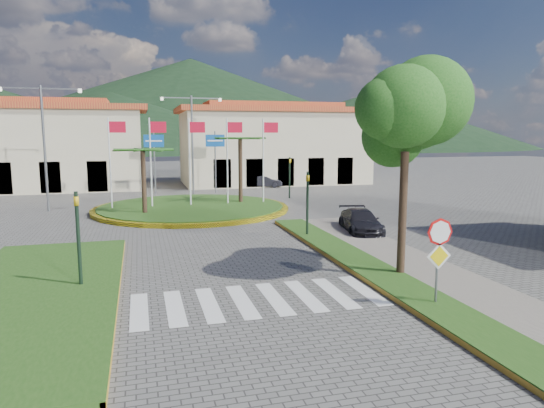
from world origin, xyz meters
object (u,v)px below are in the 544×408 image
object	(u,v)px
stop_sign	(439,248)
car_side_right	(361,221)
roundabout_island	(192,208)
deciduous_tree	(406,128)
car_dark_a	(104,183)
car_dark_b	(264,181)
white_van	(104,183)

from	to	relation	value
stop_sign	car_side_right	bearing A→B (deg)	75.95
roundabout_island	deciduous_tree	bearing A→B (deg)	-72.09
stop_sign	car_dark_a	size ratio (longest dim) A/B	0.68
roundabout_island	car_dark_b	distance (m)	14.35
roundabout_island	white_van	xyz separation A→B (m)	(-6.39, 14.20, 0.40)
stop_sign	white_van	world-z (taller)	stop_sign
car_side_right	deciduous_tree	bearing A→B (deg)	-94.19
roundabout_island	car_dark_a	distance (m)	14.31
deciduous_tree	car_side_right	world-z (taller)	deciduous_tree
deciduous_tree	white_van	distance (m)	33.70
roundabout_island	car_dark_b	world-z (taller)	roundabout_island
car_dark_a	deciduous_tree	bearing A→B (deg)	-177.36
white_van	car_dark_a	world-z (taller)	car_dark_a
deciduous_tree	roundabout_island	bearing A→B (deg)	107.91
stop_sign	white_van	bearing A→B (deg)	108.24
car_dark_b	car_side_right	bearing A→B (deg)	-168.15
deciduous_tree	car_dark_a	world-z (taller)	deciduous_tree
car_dark_b	car_side_right	size ratio (longest dim) A/B	0.82
roundabout_island	car_side_right	size ratio (longest dim) A/B	3.13
car_dark_a	car_side_right	bearing A→B (deg)	-167.42
deciduous_tree	car_dark_a	distance (m)	32.40
stop_sign	car_dark_a	xyz separation A→B (m)	(-11.13, 32.90, -1.13)
stop_sign	white_van	size ratio (longest dim) A/B	0.65
car_side_right	roundabout_island	bearing A→B (deg)	138.87
white_van	car_side_right	world-z (taller)	car_side_right
roundabout_island	car_dark_b	bearing A→B (deg)	56.06
roundabout_island	white_van	size ratio (longest dim) A/B	3.10
stop_sign	white_van	distance (m)	36.07
roundabout_island	stop_sign	size ratio (longest dim) A/B	4.79
stop_sign	deciduous_tree	bearing A→B (deg)	78.82
roundabout_island	car_side_right	xyz separation A→B (m)	(7.50, -9.65, 0.42)
roundabout_island	car_dark_a	size ratio (longest dim) A/B	3.26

